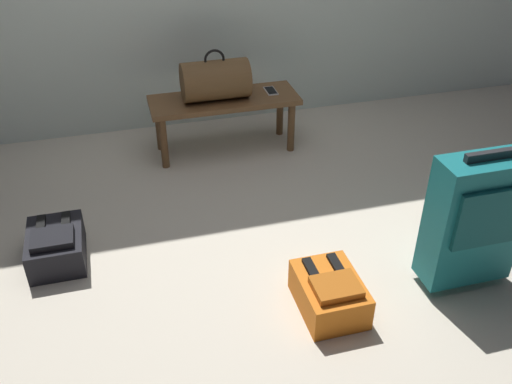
{
  "coord_description": "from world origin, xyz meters",
  "views": [
    {
      "loc": [
        -0.65,
        -2.37,
        1.93
      ],
      "look_at": [
        0.03,
        0.1,
        0.25
      ],
      "focal_mm": 39.4,
      "sensor_mm": 36.0,
      "label": 1
    }
  ],
  "objects_px": {
    "duffel_bag_brown": "(215,80)",
    "suitcase_upright_teal": "(474,219)",
    "backpack_orange": "(329,293)",
    "bench": "(224,106)",
    "cell_phone": "(271,91)",
    "backpack_dark": "(56,246)"
  },
  "relations": [
    {
      "from": "backpack_orange",
      "to": "bench",
      "type": "bearing_deg",
      "value": 94.49
    },
    {
      "from": "backpack_dark",
      "to": "backpack_orange",
      "type": "height_order",
      "value": "same"
    },
    {
      "from": "duffel_bag_brown",
      "to": "backpack_dark",
      "type": "distance_m",
      "value": 1.49
    },
    {
      "from": "cell_phone",
      "to": "backpack_dark",
      "type": "bearing_deg",
      "value": -146.38
    },
    {
      "from": "bench",
      "to": "backpack_orange",
      "type": "height_order",
      "value": "bench"
    },
    {
      "from": "suitcase_upright_teal",
      "to": "backpack_orange",
      "type": "distance_m",
      "value": 0.76
    },
    {
      "from": "bench",
      "to": "backpack_dark",
      "type": "distance_m",
      "value": 1.48
    },
    {
      "from": "backpack_dark",
      "to": "cell_phone",
      "type": "bearing_deg",
      "value": 33.62
    },
    {
      "from": "backpack_orange",
      "to": "suitcase_upright_teal",
      "type": "bearing_deg",
      "value": 0.29
    },
    {
      "from": "bench",
      "to": "backpack_orange",
      "type": "xyz_separation_m",
      "value": [
        0.13,
        -1.65,
        -0.24
      ]
    },
    {
      "from": "duffel_bag_brown",
      "to": "cell_phone",
      "type": "bearing_deg",
      "value": 2.59
    },
    {
      "from": "duffel_bag_brown",
      "to": "backpack_orange",
      "type": "xyz_separation_m",
      "value": [
        0.18,
        -1.65,
        -0.43
      ]
    },
    {
      "from": "duffel_bag_brown",
      "to": "cell_phone",
      "type": "xyz_separation_m",
      "value": [
        0.39,
        0.02,
        -0.13
      ]
    },
    {
      "from": "bench",
      "to": "duffel_bag_brown",
      "type": "xyz_separation_m",
      "value": [
        -0.05,
        0.0,
        0.19
      ]
    },
    {
      "from": "bench",
      "to": "duffel_bag_brown",
      "type": "bearing_deg",
      "value": 180.0
    },
    {
      "from": "cell_phone",
      "to": "backpack_dark",
      "type": "xyz_separation_m",
      "value": [
        -1.45,
        -0.96,
        -0.31
      ]
    },
    {
      "from": "suitcase_upright_teal",
      "to": "backpack_orange",
      "type": "xyz_separation_m",
      "value": [
        -0.7,
        -0.0,
        -0.29
      ]
    },
    {
      "from": "cell_phone",
      "to": "backpack_orange",
      "type": "distance_m",
      "value": 1.71
    },
    {
      "from": "bench",
      "to": "duffel_bag_brown",
      "type": "height_order",
      "value": "duffel_bag_brown"
    },
    {
      "from": "backpack_dark",
      "to": "backpack_orange",
      "type": "distance_m",
      "value": 1.43
    },
    {
      "from": "duffel_bag_brown",
      "to": "suitcase_upright_teal",
      "type": "xyz_separation_m",
      "value": [
        0.89,
        -1.65,
        -0.14
      ]
    },
    {
      "from": "duffel_bag_brown",
      "to": "backpack_dark",
      "type": "relative_size",
      "value": 1.16
    }
  ]
}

